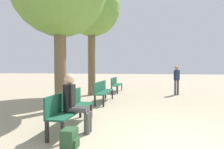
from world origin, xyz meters
name	(u,v)px	position (x,y,z in m)	size (l,w,h in m)	color
ground_plane	(164,142)	(0.00, 0.00, 0.00)	(80.00, 80.00, 0.00)	tan
bench_row_0	(70,106)	(-2.18, 0.41, 0.53)	(0.42, 1.86, 0.89)	#195138
bench_row_1	(103,90)	(-2.18, 3.68, 0.53)	(0.42, 1.86, 0.89)	#195138
bench_row_2	(116,83)	(-2.18, 6.95, 0.53)	(0.42, 1.86, 0.89)	#195138
tree_row_1	(91,8)	(-3.25, 5.52, 4.67)	(3.08, 3.08, 6.26)	brown
person_seated	(74,101)	(-1.95, 0.16, 0.71)	(0.62, 0.35, 1.33)	#4C4C4C
backpack	(70,140)	(-1.68, -0.69, 0.19)	(0.27, 0.29, 0.39)	#284C2D
pedestrian_near	(177,78)	(1.29, 6.47, 0.90)	(0.32, 0.27, 1.58)	#4C4C4C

